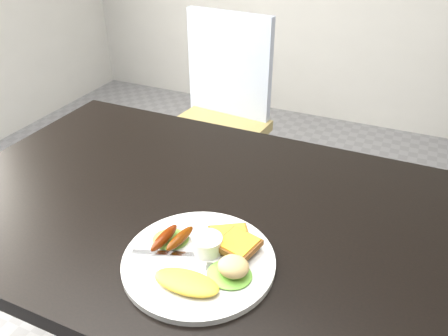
# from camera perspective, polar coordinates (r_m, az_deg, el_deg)

# --- Properties ---
(dining_table) EXTENTS (1.20, 0.80, 0.04)m
(dining_table) POSITION_cam_1_polar(r_m,az_deg,el_deg) (1.05, -4.46, -5.19)
(dining_table) COLOR black
(dining_table) RESTS_ON ground
(dining_chair) EXTENTS (0.46, 0.46, 0.05)m
(dining_chair) POSITION_cam_1_polar(r_m,az_deg,el_deg) (2.00, -1.56, 4.61)
(dining_chair) COLOR #A78F50
(dining_chair) RESTS_ON ground
(person) EXTENTS (0.55, 0.47, 1.29)m
(person) POSITION_cam_1_polar(r_m,az_deg,el_deg) (1.57, 4.73, 4.52)
(person) COLOR #2C5184
(person) RESTS_ON ground
(plate) EXTENTS (0.30, 0.30, 0.01)m
(plate) POSITION_cam_1_polar(r_m,az_deg,el_deg) (0.87, -3.31, -12.05)
(plate) COLOR white
(plate) RESTS_ON dining_table
(lettuce_left) EXTENTS (0.09, 0.09, 0.01)m
(lettuce_left) POSITION_cam_1_polar(r_m,az_deg,el_deg) (0.91, -6.98, -9.18)
(lettuce_left) COLOR olive
(lettuce_left) RESTS_ON plate
(lettuce_right) EXTENTS (0.09, 0.08, 0.01)m
(lettuce_right) POSITION_cam_1_polar(r_m,az_deg,el_deg) (0.83, 0.71, -13.73)
(lettuce_right) COLOR #75A53E
(lettuce_right) RESTS_ON plate
(omelette) EXTENTS (0.13, 0.06, 0.02)m
(omelette) POSITION_cam_1_polar(r_m,az_deg,el_deg) (0.81, -4.93, -14.63)
(omelette) COLOR yellow
(omelette) RESTS_ON plate
(sausage_a) EXTENTS (0.03, 0.09, 0.02)m
(sausage_a) POSITION_cam_1_polar(r_m,az_deg,el_deg) (0.89, -7.82, -9.00)
(sausage_a) COLOR #652B07
(sausage_a) RESTS_ON lettuce_left
(sausage_b) EXTENTS (0.03, 0.09, 0.02)m
(sausage_b) POSITION_cam_1_polar(r_m,az_deg,el_deg) (0.88, -5.77, -9.12)
(sausage_b) COLOR #712F02
(sausage_b) RESTS_ON lettuce_left
(ramekin) EXTENTS (0.07, 0.07, 0.03)m
(ramekin) POSITION_cam_1_polar(r_m,az_deg,el_deg) (0.87, -2.19, -9.96)
(ramekin) COLOR white
(ramekin) RESTS_ON plate
(toast_a) EXTENTS (0.11, 0.11, 0.01)m
(toast_a) POSITION_cam_1_polar(r_m,az_deg,el_deg) (0.90, 0.73, -9.28)
(toast_a) COLOR olive
(toast_a) RESTS_ON plate
(toast_b) EXTENTS (0.09, 0.09, 0.01)m
(toast_b) POSITION_cam_1_polar(r_m,az_deg,el_deg) (0.87, 1.87, -9.97)
(toast_b) COLOR brown
(toast_b) RESTS_ON toast_a
(potato_salad) EXTENTS (0.06, 0.06, 0.03)m
(potato_salad) POSITION_cam_1_polar(r_m,az_deg,el_deg) (0.82, 1.25, -12.74)
(potato_salad) COLOR beige
(potato_salad) RESTS_ON lettuce_right
(fork) EXTENTS (0.15, 0.07, 0.00)m
(fork) POSITION_cam_1_polar(r_m,az_deg,el_deg) (0.88, -6.93, -11.07)
(fork) COLOR #ADAFB7
(fork) RESTS_ON plate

